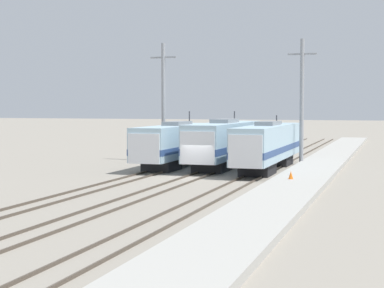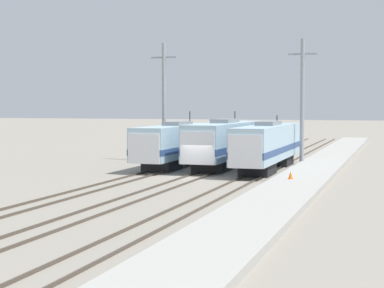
{
  "view_description": "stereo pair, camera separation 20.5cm",
  "coord_description": "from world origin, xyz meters",
  "px_view_note": "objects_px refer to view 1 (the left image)",
  "views": [
    {
      "loc": [
        14.92,
        -47.48,
        5.62
      ],
      "look_at": [
        -0.73,
        1.51,
        2.52
      ],
      "focal_mm": 60.0,
      "sensor_mm": 36.0,
      "label": 1
    },
    {
      "loc": [
        15.11,
        -47.42,
        5.62
      ],
      "look_at": [
        -0.73,
        1.51,
        2.52
      ],
      "focal_mm": 60.0,
      "sensor_mm": 36.0,
      "label": 2
    }
  ],
  "objects_px": {
    "locomotive_far_left": "(175,144)",
    "locomotive_center": "(223,143)",
    "locomotive_far_right": "(267,145)",
    "catenary_tower_right": "(302,100)",
    "catenary_tower_left": "(163,101)",
    "traffic_cone": "(291,175)"
  },
  "relations": [
    {
      "from": "locomotive_far_left",
      "to": "catenary_tower_left",
      "type": "relative_size",
      "value": 1.4
    },
    {
      "from": "catenary_tower_right",
      "to": "locomotive_far_left",
      "type": "bearing_deg",
      "value": -153.14
    },
    {
      "from": "locomotive_far_left",
      "to": "traffic_cone",
      "type": "distance_m",
      "value": 15.68
    },
    {
      "from": "locomotive_far_left",
      "to": "catenary_tower_left",
      "type": "distance_m",
      "value": 7.4
    },
    {
      "from": "locomotive_far_right",
      "to": "traffic_cone",
      "type": "bearing_deg",
      "value": -69.19
    },
    {
      "from": "locomotive_center",
      "to": "catenary_tower_right",
      "type": "height_order",
      "value": "catenary_tower_right"
    },
    {
      "from": "locomotive_far_left",
      "to": "locomotive_center",
      "type": "bearing_deg",
      "value": 11.65
    },
    {
      "from": "locomotive_far_left",
      "to": "catenary_tower_left",
      "type": "xyz_separation_m",
      "value": [
        -3.15,
        5.42,
        3.94
      ]
    },
    {
      "from": "locomotive_far_right",
      "to": "catenary_tower_left",
      "type": "relative_size",
      "value": 1.52
    },
    {
      "from": "locomotive_center",
      "to": "catenary_tower_left",
      "type": "xyz_separation_m",
      "value": [
        -7.44,
        4.53,
        3.83
      ]
    },
    {
      "from": "locomotive_center",
      "to": "traffic_cone",
      "type": "height_order",
      "value": "locomotive_center"
    },
    {
      "from": "locomotive_center",
      "to": "locomotive_far_right",
      "type": "bearing_deg",
      "value": -18.22
    },
    {
      "from": "catenary_tower_left",
      "to": "traffic_cone",
      "type": "height_order",
      "value": "catenary_tower_left"
    },
    {
      "from": "locomotive_center",
      "to": "traffic_cone",
      "type": "relative_size",
      "value": 29.77
    },
    {
      "from": "locomotive_far_right",
      "to": "catenary_tower_right",
      "type": "bearing_deg",
      "value": 70.39
    },
    {
      "from": "catenary_tower_left",
      "to": "traffic_cone",
      "type": "relative_size",
      "value": 20.86
    },
    {
      "from": "locomotive_center",
      "to": "catenary_tower_left",
      "type": "distance_m",
      "value": 9.51
    },
    {
      "from": "locomotive_center",
      "to": "locomotive_far_right",
      "type": "distance_m",
      "value": 4.52
    },
    {
      "from": "traffic_cone",
      "to": "locomotive_center",
      "type": "bearing_deg",
      "value": 126.13
    },
    {
      "from": "locomotive_center",
      "to": "locomotive_far_right",
      "type": "xyz_separation_m",
      "value": [
        4.29,
        -1.41,
        -0.07
      ]
    },
    {
      "from": "locomotive_center",
      "to": "traffic_cone",
      "type": "distance_m",
      "value": 13.37
    },
    {
      "from": "locomotive_far_left",
      "to": "catenary_tower_right",
      "type": "distance_m",
      "value": 12.62
    }
  ]
}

